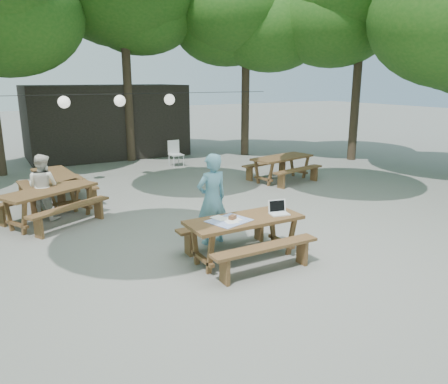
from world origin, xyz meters
TOP-DOWN VIEW (x-y plane):
  - ground at (0.00, 0.00)m, footprint 80.00×80.00m
  - pavilion at (0.50, 10.50)m, footprint 6.00×3.00m
  - main_picnic_table at (-0.27, -1.17)m, footprint 2.00×1.58m
  - picnic_table_nw at (-2.85, 2.61)m, footprint 2.41×2.27m
  - picnic_table_ne at (3.94, 3.38)m, footprint 2.18×1.93m
  - picnic_table_far_w at (-2.46, 4.22)m, footprint 1.71×2.05m
  - woman at (-0.37, -0.19)m, footprint 0.66×0.47m
  - second_person at (-2.92, 2.96)m, footprint 0.89×0.89m
  - plastic_chair at (2.07, 7.17)m, footprint 0.46×0.46m
  - laptop at (0.39, -1.24)m, footprint 0.38×0.32m
  - tabletop_clutter at (-0.55, -1.16)m, footprint 0.78×0.71m
  - paper_lanterns at (-0.19, 6.00)m, footprint 9.00×0.34m

SIDE VIEW (x-z plane):
  - ground at x=0.00m, z-range 0.00..0.00m
  - plastic_chair at x=2.07m, z-range -0.19..0.71m
  - main_picnic_table at x=-0.27m, z-range 0.01..0.76m
  - picnic_table_nw at x=-2.85m, z-range 0.01..0.76m
  - picnic_table_ne at x=3.94m, z-range 0.01..0.76m
  - picnic_table_far_w at x=-2.46m, z-range 0.01..0.76m
  - second_person at x=-2.92m, z-range 0.00..1.46m
  - tabletop_clutter at x=-0.55m, z-range 0.72..0.80m
  - laptop at x=0.39m, z-range 0.69..0.93m
  - woman at x=-0.37m, z-range 0.00..1.73m
  - pavilion at x=0.50m, z-range 0.00..2.80m
  - paper_lanterns at x=-0.19m, z-range 2.21..2.59m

